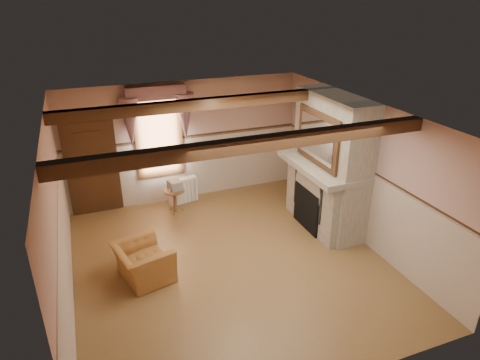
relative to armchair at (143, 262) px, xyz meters
name	(u,v)px	position (x,y,z in m)	size (l,w,h in m)	color
floor	(229,262)	(1.55, -0.10, -0.32)	(5.50, 6.00, 0.01)	brown
ceiling	(228,115)	(1.55, -0.10, 2.48)	(5.50, 6.00, 0.01)	silver
wall_back	(185,141)	(1.55, 2.90, 1.08)	(5.50, 0.02, 2.80)	tan
wall_front	(319,302)	(1.55, -3.10, 1.08)	(5.50, 0.02, 2.80)	tan
wall_left	(57,223)	(-1.20, -0.10, 1.08)	(0.02, 6.00, 2.80)	tan
wall_right	(362,171)	(4.30, -0.10, 1.08)	(0.02, 6.00, 2.80)	tan
wainscot	(229,227)	(1.55, -0.10, 0.43)	(5.50, 6.00, 1.50)	#C2B09C
chair_rail	(229,189)	(1.55, -0.10, 1.18)	(5.50, 6.00, 0.08)	black
firebox	(309,208)	(3.55, 0.50, 0.13)	(0.20, 0.95, 0.90)	black
armchair	(143,262)	(0.00, 0.00, 0.00)	(0.98, 0.86, 0.64)	#9E662D
side_table	(175,201)	(1.08, 2.19, -0.04)	(0.47, 0.47, 0.55)	brown
book_stack	(175,185)	(1.10, 2.22, 0.33)	(0.26, 0.32, 0.20)	#B7AD8C
radiator	(183,190)	(1.36, 2.60, -0.02)	(0.70, 0.18, 0.60)	white
bowl	(323,161)	(3.79, 0.50, 1.15)	(0.37, 0.37, 0.09)	brown
mantel_clock	(308,148)	(3.79, 1.14, 1.20)	(0.14, 0.24, 0.20)	black
oil_lamp	(310,148)	(3.79, 1.06, 1.24)	(0.11, 0.11, 0.28)	#B79033
candle_red	(333,166)	(3.79, 0.15, 1.18)	(0.06, 0.06, 0.16)	#B22E15
jar_yellow	(336,169)	(3.79, 0.03, 1.16)	(0.06, 0.06, 0.12)	gold
fireplace	(331,163)	(3.97, 0.50, 1.08)	(0.85, 2.00, 2.80)	gray
mantel	(323,166)	(3.79, 0.50, 1.04)	(1.05, 2.05, 0.12)	gray
overmantel_mirror	(317,138)	(3.61, 0.50, 1.65)	(0.06, 1.44, 1.04)	silver
door	(93,169)	(-0.55, 2.84, 0.73)	(1.10, 0.10, 2.10)	black
window	(159,134)	(0.95, 2.87, 1.33)	(1.06, 0.08, 2.02)	white
window_drapes	(157,109)	(0.95, 2.78, 1.93)	(1.30, 0.14, 1.40)	gray
ceiling_beam_front	(257,144)	(1.55, -1.30, 2.38)	(5.50, 0.18, 0.20)	black
ceiling_beam_back	(206,104)	(1.55, 1.10, 2.38)	(5.50, 0.18, 0.20)	black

